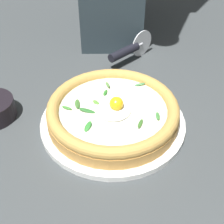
{
  "coord_description": "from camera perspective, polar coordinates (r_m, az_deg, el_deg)",
  "views": [
    {
      "loc": [
        0.41,
        -0.07,
        0.43
      ],
      "look_at": [
        -0.05,
        -0.0,
        0.03
      ],
      "focal_mm": 49.38,
      "sensor_mm": 36.0,
      "label": 1
    }
  ],
  "objects": [
    {
      "name": "pizza_cutter",
      "position": [
        0.8,
        3.16,
        11.44
      ],
      "size": [
        0.1,
        0.13,
        0.07
      ],
      "color": "silver",
      "rests_on": "ground"
    },
    {
      "name": "pizza_plate",
      "position": [
        0.62,
        -0.0,
        -1.81
      ],
      "size": [
        0.29,
        0.29,
        0.01
      ],
      "primitive_type": "cylinder",
      "color": "white",
      "rests_on": "ground"
    },
    {
      "name": "pizza",
      "position": [
        0.61,
        0.01,
        0.13
      ],
      "size": [
        0.26,
        0.26,
        0.06
      ],
      "color": "#C58D43",
      "rests_on": "pizza_plate"
    },
    {
      "name": "ground_plane",
      "position": [
        0.61,
        0.79,
        -6.23
      ],
      "size": [
        2.4,
        2.4,
        0.03
      ],
      "primitive_type": "cube",
      "color": "#3A3E40",
      "rests_on": "ground"
    }
  ]
}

